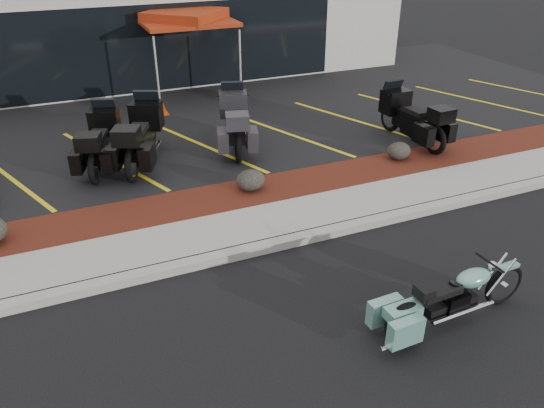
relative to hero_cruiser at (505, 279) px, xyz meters
name	(u,v)px	position (x,y,z in m)	size (l,w,h in m)	color
ground	(303,275)	(-2.38, 1.80, -0.45)	(90.00, 90.00, 0.00)	black
curb	(280,243)	(-2.38, 2.70, -0.37)	(24.00, 0.25, 0.15)	gray
sidewalk	(265,224)	(-2.38, 3.40, -0.37)	(24.00, 1.20, 0.15)	gray
mulch_bed	(242,196)	(-2.38, 4.60, -0.37)	(24.00, 1.20, 0.16)	#3B130D
upper_lot	(177,116)	(-2.38, 10.00, -0.37)	(26.00, 9.60, 0.15)	black
dealership_building	(129,13)	(-2.38, 16.27, 1.56)	(18.00, 8.16, 4.00)	#A8A297
boulder_mid	(250,180)	(-2.17, 4.66, -0.07)	(0.60, 0.50, 0.43)	black
boulder_right	(399,151)	(1.52, 4.78, -0.09)	(0.57, 0.47, 0.40)	black
hero_cruiser	(505,279)	(0.00, 0.00, 0.00)	(2.53, 0.64, 0.89)	#669F8F
touring_black_front	(107,126)	(-4.52, 7.80, 0.37)	(2.29, 0.87, 1.33)	black
touring_black_mid	(149,120)	(-3.57, 7.67, 0.43)	(2.48, 0.95, 1.44)	black
touring_grey	(233,109)	(-1.44, 7.75, 0.40)	(2.41, 0.92, 1.40)	#29282D
touring_black_rear	(391,106)	(2.38, 6.42, 0.38)	(2.34, 0.89, 1.36)	black
traffic_cone	(161,106)	(-2.78, 10.08, -0.06)	(0.35, 0.35, 0.48)	#F94A08
popup_canopy	(185,18)	(-1.45, 11.83, 1.97)	(2.78, 2.78, 2.50)	silver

